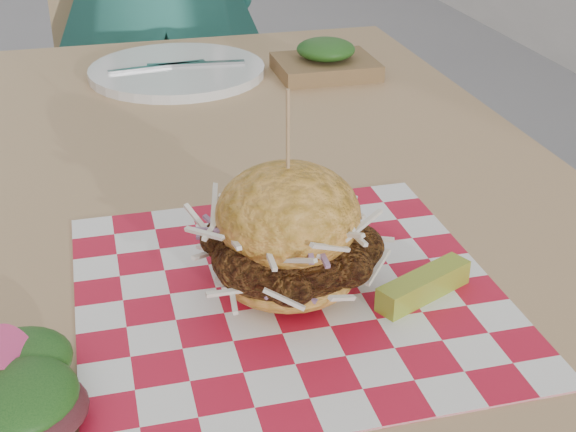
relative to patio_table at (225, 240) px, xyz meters
name	(u,v)px	position (x,y,z in m)	size (l,w,h in m)	color
patio_table	(225,240)	(0.00, 0.00, 0.00)	(0.80, 1.20, 0.75)	tan
patio_chair	(155,67)	(0.02, 1.09, -0.12)	(0.51, 0.52, 0.95)	tan
paper_liner	(288,291)	(0.01, -0.24, 0.08)	(0.36, 0.36, 0.00)	red
sandwich	(288,240)	(0.01, -0.24, 0.13)	(0.16, 0.16, 0.18)	gold
pickle_spear	(424,286)	(0.12, -0.28, 0.09)	(0.10, 0.02, 0.02)	#A1A730
place_setting	(177,71)	(0.00, 0.39, 0.09)	(0.27, 0.27, 0.02)	white
kraft_tray	(326,60)	(0.22, 0.34, 0.10)	(0.15, 0.12, 0.06)	brown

